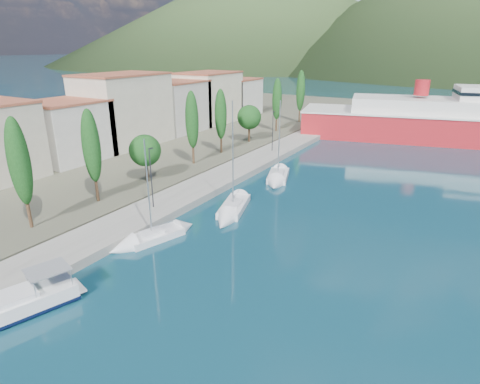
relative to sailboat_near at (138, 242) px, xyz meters
The scene contains 10 objects.
ground 113.77m from the sailboat_near, 87.18° to the left, with size 1400.00×1400.00×0.00m, color #113C4D.
quay 19.93m from the sailboat_near, 99.84° to the left, with size 5.00×88.00×0.80m, color gray.
land_strip 50.92m from the sailboat_near, 144.41° to the left, with size 70.00×148.00×0.70m, color #565644.
town_buildings 40.72m from the sailboat_near, 130.85° to the left, with size 9.20×69.20×11.30m.
tree_row 28.30m from the sailboat_near, 110.67° to the left, with size 4.03×63.51×10.68m.
lamp_posts 9.62m from the sailboat_near, 112.66° to the left, with size 0.15×46.90×6.06m.
sailboat_near is the anchor object (origin of this frame).
sailboat_mid 9.69m from the sailboat_near, 68.81° to the left, with size 4.64×8.69×12.11m.
sailboat_far 21.21m from the sailboat_near, 82.02° to the left, with size 4.64×7.76×10.87m.
ferry 62.27m from the sailboat_near, 69.85° to the left, with size 56.98×24.45×11.07m.
Camera 1 is at (17.57, -15.59, 16.11)m, focal length 30.00 mm.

